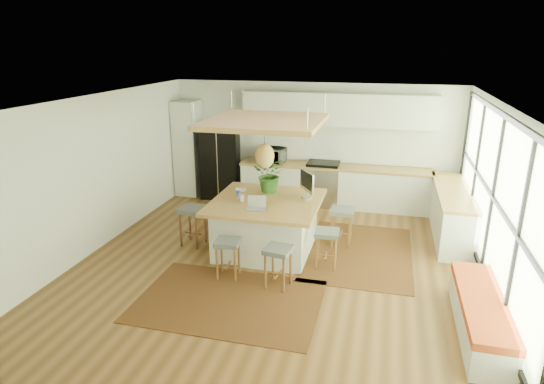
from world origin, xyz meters
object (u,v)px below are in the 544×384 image
(fridge, at_px, (220,159))
(stool_right_back, at_px, (341,226))
(laptop, at_px, (256,203))
(stool_near_left, at_px, (228,256))
(island_plant, at_px, (271,178))
(stool_right_front, at_px, (326,247))
(stool_near_right, at_px, (278,265))
(stool_left_side, at_px, (193,226))
(island, at_px, (266,225))
(monitor, at_px, (307,183))
(microwave, at_px, (272,153))

(fridge, height_order, stool_right_back, fridge)
(laptop, bearing_deg, stool_near_left, -123.99)
(island_plant, bearing_deg, fridge, 129.72)
(laptop, bearing_deg, stool_right_front, -5.95)
(fridge, distance_m, stool_near_right, 4.56)
(stool_near_left, bearing_deg, stool_left_side, 135.84)
(stool_right_back, bearing_deg, stool_right_front, -98.29)
(island, xyz_separation_m, island_plant, (-0.06, 0.51, 0.72))
(stool_left_side, bearing_deg, island_plant, 25.99)
(stool_near_right, distance_m, stool_right_front, 1.02)
(monitor, bearing_deg, stool_near_right, -39.62)
(stool_right_back, relative_size, stool_left_side, 0.96)
(stool_near_right, bearing_deg, laptop, 126.52)
(stool_right_back, bearing_deg, laptop, -141.28)
(stool_near_left, xyz_separation_m, stool_near_right, (0.83, -0.11, 0.00))
(stool_near_left, distance_m, stool_right_front, 1.61)
(stool_right_front, xyz_separation_m, island_plant, (-1.18, 0.93, 0.83))
(island, height_order, stool_left_side, island)
(stool_near_left, bearing_deg, microwave, 93.93)
(island, height_order, stool_right_front, island)
(fridge, bearing_deg, microwave, -8.76)
(stool_near_left, height_order, stool_left_side, stool_left_side)
(stool_near_left, height_order, island_plant, island_plant)
(microwave, relative_size, island_plant, 0.92)
(stool_near_left, height_order, monitor, monitor)
(island, distance_m, stool_left_side, 1.36)
(microwave, bearing_deg, stool_near_right, -66.84)
(stool_right_back, height_order, laptop, laptop)
(stool_near_left, bearing_deg, laptop, 65.55)
(stool_right_front, relative_size, stool_right_back, 0.94)
(fridge, bearing_deg, stool_near_left, -76.93)
(laptop, bearing_deg, microwave, 90.31)
(fridge, relative_size, stool_near_right, 2.71)
(stool_near_right, height_order, monitor, monitor)
(stool_right_front, bearing_deg, island_plant, 141.86)
(stool_near_left, height_order, laptop, laptop)
(stool_near_left, xyz_separation_m, stool_right_back, (1.59, 1.67, 0.00))
(microwave, xyz_separation_m, island_plant, (0.53, -2.14, 0.06))
(microwave, bearing_deg, stool_left_side, -98.06)
(stool_near_left, xyz_separation_m, microwave, (-0.26, 3.77, 0.77))
(stool_right_front, xyz_separation_m, microwave, (-1.71, 3.07, 0.77))
(stool_right_front, distance_m, stool_right_back, 0.98)
(microwave, bearing_deg, stool_right_back, -41.14)
(stool_near_right, xyz_separation_m, stool_right_back, (0.76, 1.78, 0.00))
(fridge, relative_size, microwave, 2.91)
(stool_near_left, distance_m, island_plant, 1.85)
(island_plant, bearing_deg, laptop, -88.92)
(laptop, bearing_deg, fridge, 110.24)
(stool_near_right, xyz_separation_m, island_plant, (-0.57, 1.74, 0.83))
(stool_left_side, bearing_deg, stool_near_right, -30.75)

